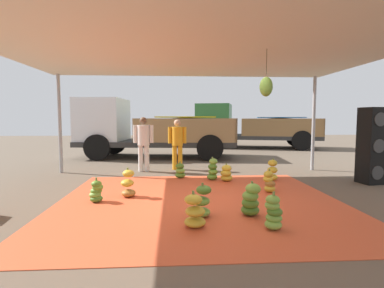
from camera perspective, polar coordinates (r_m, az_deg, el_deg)
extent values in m
plane|color=brown|center=(8.73, -0.28, -5.60)|extent=(40.00, 40.00, 0.00)
cube|color=#D1512D|center=(5.81, 1.43, -10.91)|extent=(5.39, 4.99, 0.01)
cylinder|color=#9EA0A5|center=(9.47, -24.05, 3.52)|extent=(0.10, 0.10, 2.87)
cylinder|color=#9EA0A5|center=(9.86, 22.30, 3.61)|extent=(0.10, 0.10, 2.87)
cube|color=beige|center=(5.75, 1.49, 18.04)|extent=(8.00, 7.00, 0.06)
cylinder|color=#4C422D|center=(5.81, 14.13, 14.98)|extent=(0.01, 0.01, 0.49)
ellipsoid|color=#6B9E38|center=(5.75, 14.04, 10.62)|extent=(0.24, 0.24, 0.36)
ellipsoid|color=#477523|center=(5.06, 11.09, -12.32)|extent=(0.41, 0.41, 0.17)
ellipsoid|color=#518428|center=(5.01, 11.12, -11.05)|extent=(0.34, 0.34, 0.17)
ellipsoid|color=#6B9E38|center=(4.96, 11.13, -9.78)|extent=(0.29, 0.29, 0.17)
ellipsoid|color=#75A83D|center=(4.94, 11.65, -8.42)|extent=(0.34, 0.34, 0.17)
cylinder|color=olive|center=(4.94, 11.45, -7.69)|extent=(0.04, 0.04, 0.12)
ellipsoid|color=gold|center=(4.48, 0.57, -14.73)|extent=(0.36, 0.36, 0.15)
ellipsoid|color=gold|center=(4.38, 0.61, -12.80)|extent=(0.41, 0.41, 0.15)
ellipsoid|color=gold|center=(4.33, 0.26, -10.62)|extent=(0.32, 0.32, 0.15)
cylinder|color=olive|center=(4.34, 0.24, -9.76)|extent=(0.04, 0.04, 0.12)
ellipsoid|color=#996628|center=(6.22, -12.08, -9.20)|extent=(0.40, 0.40, 0.15)
ellipsoid|color=gold|center=(6.20, -12.33, -7.34)|extent=(0.37, 0.37, 0.15)
ellipsoid|color=gold|center=(6.14, -12.11, -5.56)|extent=(0.32, 0.32, 0.15)
cylinder|color=olive|center=(6.15, -12.26, -4.99)|extent=(0.04, 0.04, 0.12)
ellipsoid|color=#477523|center=(6.00, -17.89, -9.95)|extent=(0.33, 0.33, 0.13)
ellipsoid|color=#6B9E38|center=(6.01, -18.10, -9.25)|extent=(0.30, 0.30, 0.13)
ellipsoid|color=#518428|center=(6.02, -17.91, -8.54)|extent=(0.22, 0.22, 0.13)
ellipsoid|color=#60932D|center=(5.99, -17.64, -7.92)|extent=(0.28, 0.28, 0.13)
ellipsoid|color=#518428|center=(5.96, -17.87, -7.30)|extent=(0.25, 0.25, 0.13)
cylinder|color=olive|center=(5.95, -17.89, -6.73)|extent=(0.04, 0.04, 0.12)
ellipsoid|color=gold|center=(7.93, 15.10, -6.15)|extent=(0.37, 0.37, 0.17)
ellipsoid|color=gold|center=(7.90, 15.19, -4.84)|extent=(0.34, 0.34, 0.17)
ellipsoid|color=gold|center=(7.86, 15.22, -3.54)|extent=(0.29, 0.29, 0.17)
cylinder|color=olive|center=(7.86, 15.35, -3.09)|extent=(0.04, 0.04, 0.12)
ellipsoid|color=gold|center=(6.66, 14.70, -8.29)|extent=(0.25, 0.25, 0.16)
ellipsoid|color=#996628|center=(6.65, 14.77, -7.42)|extent=(0.32, 0.32, 0.16)
ellipsoid|color=gold|center=(6.65, 14.40, -6.53)|extent=(0.29, 0.29, 0.16)
ellipsoid|color=gold|center=(6.62, 14.43, -5.69)|extent=(0.25, 0.25, 0.16)
cylinder|color=olive|center=(6.61, 14.65, -5.18)|extent=(0.04, 0.04, 0.12)
ellipsoid|color=gold|center=(7.61, 6.65, -6.45)|extent=(0.35, 0.35, 0.18)
ellipsoid|color=gold|center=(7.54, 6.54, -5.58)|extent=(0.38, 0.38, 0.18)
ellipsoid|color=gold|center=(7.53, 6.66, -4.64)|extent=(0.34, 0.34, 0.18)
cylinder|color=olive|center=(7.53, 6.61, -4.17)|extent=(0.04, 0.04, 0.12)
ellipsoid|color=#518428|center=(7.98, -2.29, -5.96)|extent=(0.31, 0.31, 0.15)
ellipsoid|color=#75A83D|center=(7.93, -2.26, -5.13)|extent=(0.36, 0.36, 0.15)
ellipsoid|color=#477523|center=(7.90, -2.36, -4.27)|extent=(0.31, 0.31, 0.15)
cylinder|color=olive|center=(7.91, -2.30, -3.81)|extent=(0.04, 0.04, 0.12)
ellipsoid|color=#75A83D|center=(4.92, 1.72, -12.93)|extent=(0.37, 0.37, 0.14)
ellipsoid|color=#6B9E38|center=(4.87, 1.79, -10.90)|extent=(0.30, 0.30, 0.14)
ellipsoid|color=#477523|center=(4.85, 2.26, -8.80)|extent=(0.35, 0.35, 0.14)
cylinder|color=olive|center=(4.81, 2.03, -8.17)|extent=(0.04, 0.04, 0.12)
ellipsoid|color=#75A83D|center=(4.54, 15.33, -14.68)|extent=(0.35, 0.35, 0.14)
ellipsoid|color=#6B9E38|center=(4.54, 15.44, -13.49)|extent=(0.31, 0.31, 0.14)
ellipsoid|color=#477523|center=(4.52, 15.58, -12.42)|extent=(0.29, 0.29, 0.14)
ellipsoid|color=#75A83D|center=(4.50, 15.15, -11.32)|extent=(0.24, 0.24, 0.14)
ellipsoid|color=#75A83D|center=(4.46, 15.24, -10.28)|extent=(0.27, 0.27, 0.14)
cylinder|color=olive|center=(4.44, 15.42, -9.57)|extent=(0.04, 0.04, 0.12)
ellipsoid|color=#518428|center=(7.73, 3.89, -6.29)|extent=(0.37, 0.37, 0.16)
ellipsoid|color=#60932D|center=(7.70, 4.05, -5.34)|extent=(0.35, 0.35, 0.16)
ellipsoid|color=#477523|center=(7.67, 3.98, -4.38)|extent=(0.24, 0.24, 0.16)
ellipsoid|color=#75A83D|center=(7.69, 4.11, -3.37)|extent=(0.27, 0.27, 0.16)
cylinder|color=olive|center=(7.67, 3.93, -2.93)|extent=(0.04, 0.04, 0.12)
cube|color=#2D2D2D|center=(12.35, -6.62, 0.25)|extent=(6.49, 2.96, 0.20)
cube|color=silver|center=(12.85, -16.73, 4.50)|extent=(1.97, 2.33, 1.70)
cube|color=#232D38|center=(13.17, -20.46, 5.88)|extent=(0.21, 1.87, 0.75)
cube|color=#99754C|center=(11.06, -1.41, 2.60)|extent=(3.89, 0.46, 0.90)
cube|color=#99754C|center=(13.32, -0.80, 2.99)|extent=(3.89, 0.46, 0.90)
cube|color=#99754C|center=(12.23, 7.90, 2.77)|extent=(0.31, 2.35, 0.90)
ellipsoid|color=#6B9E38|center=(12.19, -1.08, 2.90)|extent=(3.61, 2.30, 0.94)
cube|color=yellow|center=(12.18, -1.08, 5.19)|extent=(2.51, 2.01, 0.04)
cylinder|color=black|center=(11.84, -17.70, -0.63)|extent=(1.02, 0.38, 1.00)
cylinder|color=black|center=(13.88, -14.70, 0.21)|extent=(1.02, 0.38, 1.00)
cylinder|color=black|center=(11.14, 3.47, -0.74)|extent=(1.02, 0.38, 1.00)
cylinder|color=black|center=(13.29, 3.25, 0.17)|extent=(1.02, 0.38, 1.00)
cube|color=#2D2D2D|center=(16.73, 12.26, 1.37)|extent=(6.91, 4.02, 0.20)
cube|color=#2D6B33|center=(16.82, 4.29, 4.72)|extent=(2.33, 2.64, 1.70)
cube|color=#232D38|center=(16.96, 1.19, 5.89)|extent=(0.52, 1.90, 0.75)
cube|color=olive|center=(15.60, 16.92, 3.05)|extent=(3.92, 1.10, 0.90)
cube|color=olive|center=(17.95, 16.17, 3.28)|extent=(3.92, 1.10, 0.90)
cube|color=olive|center=(17.07, 23.14, 3.01)|extent=(0.70, 2.39, 0.90)
ellipsoid|color=#75A83D|center=(16.77, 16.52, 3.23)|extent=(3.95, 2.89, 0.94)
cube|color=#19569E|center=(16.77, 16.56, 4.90)|extent=(2.81, 2.41, 0.04)
cylinder|color=black|center=(15.73, 4.25, 0.89)|extent=(1.04, 0.53, 1.00)
cylinder|color=black|center=(17.95, 5.12, 1.37)|extent=(1.04, 0.53, 1.00)
cylinder|color=black|center=(15.81, 20.35, 0.62)|extent=(1.04, 0.53, 1.00)
cylinder|color=black|center=(18.03, 19.23, 1.14)|extent=(1.04, 0.53, 1.00)
cylinder|color=silver|center=(9.06, -9.81, -2.73)|extent=(0.15, 0.15, 0.80)
cylinder|color=silver|center=(9.05, -8.68, -2.73)|extent=(0.15, 0.15, 0.80)
cylinder|color=silver|center=(8.99, -9.30, 1.69)|extent=(0.37, 0.37, 0.60)
cylinder|color=silver|center=(9.02, -10.83, 1.89)|extent=(0.12, 0.12, 0.53)
cylinder|color=silver|center=(8.97, -7.77, 1.92)|extent=(0.12, 0.12, 0.53)
sphere|color=brown|center=(8.98, -9.34, 4.43)|extent=(0.22, 0.22, 0.22)
cylinder|color=orange|center=(9.28, -3.35, -2.60)|extent=(0.14, 0.14, 0.76)
cylinder|color=orange|center=(9.29, -2.30, -2.59)|extent=(0.14, 0.14, 0.76)
cylinder|color=orange|center=(9.22, -2.84, 1.52)|extent=(0.35, 0.35, 0.57)
cylinder|color=orange|center=(9.22, -4.27, 1.71)|extent=(0.11, 0.11, 0.51)
cylinder|color=orange|center=(9.23, -1.41, 1.72)|extent=(0.11, 0.11, 0.51)
sphere|color=tan|center=(9.21, -2.85, 4.06)|extent=(0.21, 0.21, 0.21)
cube|color=black|center=(8.55, 31.08, -4.46)|extent=(0.58, 0.55, 0.61)
cylinder|color=#383838|center=(8.35, 32.06, -4.72)|extent=(0.33, 0.07, 0.33)
cube|color=black|center=(8.47, 31.27, -0.18)|extent=(0.58, 0.55, 0.67)
cylinder|color=#383838|center=(8.27, 32.26, -0.33)|extent=(0.33, 0.07, 0.33)
cube|color=black|center=(8.45, 31.46, 4.06)|extent=(0.58, 0.55, 0.58)
cylinder|color=#383838|center=(8.25, 32.46, 4.01)|extent=(0.33, 0.07, 0.33)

